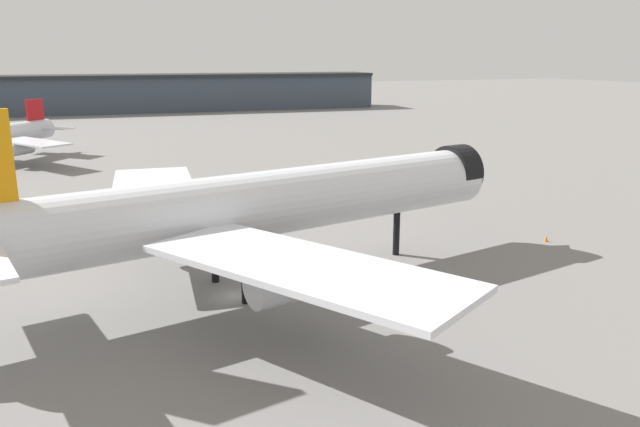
% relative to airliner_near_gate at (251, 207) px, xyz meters
% --- Properties ---
extents(ground, '(900.00, 900.00, 0.00)m').
position_rel_airliner_near_gate_xyz_m(ground, '(-2.34, -2.12, -8.54)').
color(ground, slate).
extents(airliner_near_gate, '(67.61, 60.80, 19.39)m').
position_rel_airliner_near_gate_xyz_m(airliner_near_gate, '(0.00, 0.00, 0.00)').
color(airliner_near_gate, silver).
rests_on(airliner_near_gate, ground).
extents(terminal_building, '(211.01, 38.91, 26.08)m').
position_rel_airliner_near_gate_xyz_m(terminal_building, '(9.37, 216.25, -0.65)').
color(terminal_building, '#3D4756').
rests_on(terminal_building, ground).
extents(traffic_cone_near_nose, '(0.56, 0.56, 0.70)m').
position_rel_airliner_near_gate_xyz_m(traffic_cone_near_nose, '(39.73, 1.12, -8.19)').
color(traffic_cone_near_nose, '#F2600C').
rests_on(traffic_cone_near_nose, ground).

